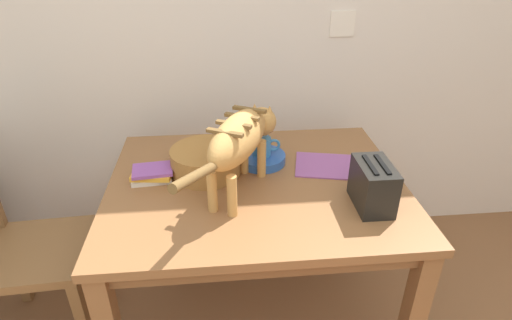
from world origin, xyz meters
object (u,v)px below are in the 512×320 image
Objects in this scene: cat at (241,138)px; wooden_chair_far at (23,250)px; dining_table at (256,200)px; coffee_mug at (263,146)px; wicker_basket at (206,161)px; toaster at (373,185)px; magazine at (327,166)px; saucer_bowl at (262,158)px; book_stack at (152,174)px.

cat is 1.04m from wooden_chair_far.
cat is at bearing -145.69° from dining_table.
cat reaches higher than coffee_mug.
dining_table is 0.26m from wicker_basket.
toaster reaches higher than wicker_basket.
coffee_mug reaches higher than dining_table.
magazine is at bearing 46.54° from cat.
wicker_basket is 1.44× the size of toaster.
cat is 0.46m from magazine.
cat reaches higher than saucer_bowl.
book_stack is at bearing -168.01° from coffee_mug.
cat is 0.26m from coffee_mug.
coffee_mug is at bearing 11.99° from book_stack.
dining_table is 4.12× the size of wicker_basket.
magazine is 0.94× the size of wicker_basket.
coffee_mug is 0.69× the size of book_stack.
saucer_bowl is (0.10, 0.20, -0.20)m from cat.
book_stack is (-0.46, -0.10, 0.01)m from saucer_bowl.
dining_table is 0.34m from magazine.
dining_table is at bearing 87.25° from wooden_chair_far.
cat is 3.91× the size of book_stack.
wicker_basket is at bearing 154.06° from toaster.
magazine is (0.27, -0.06, -0.08)m from coffee_mug.
cat is at bearing -148.08° from magazine.
wicker_basket is at bearing 94.22° from wooden_chair_far.
coffee_mug reaches higher than book_stack.
cat is at bearing -43.30° from wicker_basket.
wooden_chair_far reaches higher than toaster.
saucer_bowl is at bearing 179.85° from magazine.
cat is 3.32× the size of saucer_bowl.
wooden_chair_far is (-0.77, -0.10, -0.33)m from wicker_basket.
wicker_basket reaches higher than magazine.
dining_table is 0.49m from toaster.
wooden_chair_far is (-1.01, -0.17, -0.29)m from saucer_bowl.
saucer_bowl is 0.77× the size of magazine.
wicker_basket reaches higher than dining_table.
book_stack reaches higher than magazine.
magazine is at bearing -12.38° from saucer_bowl.
saucer_bowl is 1.18× the size of book_stack.
toaster is at bearing -44.36° from saucer_bowl.
saucer_bowl is 0.06m from coffee_mug.
wicker_basket reaches higher than book_stack.
cat is 0.51m from toaster.
toaster is at bearing -25.94° from wicker_basket.
toaster is (0.09, -0.30, 0.08)m from magazine.
magazine is at bearing -12.54° from coffee_mug.
wicker_basket reaches higher than saucer_bowl.
dining_table is at bearing -105.62° from coffee_mug.
coffee_mug is at bearing 135.35° from toaster.
cat is at bearing 160.83° from toaster.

